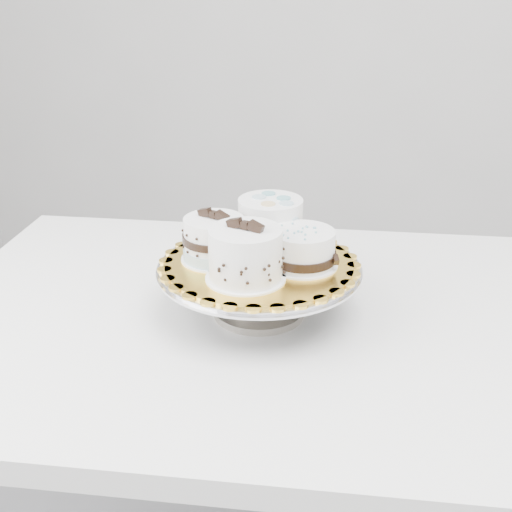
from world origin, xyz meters
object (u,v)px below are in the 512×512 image
(table, at_px, (276,355))
(cake_board, at_px, (259,263))
(cake_stand, at_px, (259,280))
(cake_ribbon, at_px, (303,249))
(cake_dots, at_px, (270,221))
(cake_swirl, at_px, (245,256))
(cake_banded, at_px, (214,241))

(table, xyz_separation_m, cake_board, (-0.03, -0.01, 0.17))
(table, distance_m, cake_stand, 0.15)
(cake_ribbon, bearing_deg, cake_dots, 114.22)
(cake_swirl, bearing_deg, cake_dots, 101.87)
(cake_swirl, bearing_deg, cake_stand, 99.02)
(cake_banded, relative_size, cake_ribbon, 0.93)
(cake_swirl, height_order, cake_banded, cake_swirl)
(cake_board, xyz_separation_m, cake_swirl, (-0.00, -0.06, 0.04))
(cake_swirl, bearing_deg, cake_board, 99.02)
(cake_stand, relative_size, cake_dots, 2.48)
(cake_swirl, relative_size, cake_ribbon, 1.00)
(cake_swirl, xyz_separation_m, cake_banded, (-0.07, 0.05, -0.01))
(cake_dots, relative_size, cake_ribbon, 1.02)
(cake_swirl, relative_size, cake_banded, 1.08)
(cake_ribbon, bearing_deg, table, 156.94)
(cake_swirl, bearing_deg, cake_banded, 153.87)
(table, height_order, cake_banded, cake_banded)
(table, xyz_separation_m, cake_banded, (-0.10, -0.02, 0.21))
(cake_stand, height_order, cake_ribbon, cake_ribbon)
(cake_stand, height_order, cake_board, cake_board)
(cake_swirl, distance_m, cake_ribbon, 0.10)
(cake_board, bearing_deg, cake_stand, 104.04)
(cake_swirl, distance_m, cake_banded, 0.09)
(table, bearing_deg, cake_dots, 104.61)
(cake_board, relative_size, cake_ribbon, 2.31)
(table, height_order, cake_stand, cake_stand)
(cake_board, relative_size, cake_swirl, 2.31)
(cake_board, height_order, cake_swirl, cake_swirl)
(cake_stand, relative_size, cake_ribbon, 2.52)
(table, distance_m, cake_banded, 0.23)
(cake_stand, bearing_deg, cake_banded, -172.38)
(cake_board, distance_m, cake_dots, 0.09)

